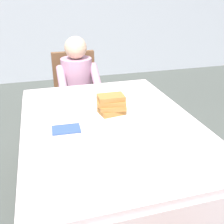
{
  "coord_description": "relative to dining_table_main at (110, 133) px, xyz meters",
  "views": [
    {
      "loc": [
        -0.4,
        -1.47,
        1.51
      ],
      "look_at": [
        0.02,
        0.03,
        0.79
      ],
      "focal_mm": 42.43,
      "sensor_mm": 36.0,
      "label": 1
    }
  ],
  "objects": [
    {
      "name": "ground_plane",
      "position": [
        0.0,
        0.0,
        -0.65
      ],
      "size": [
        14.0,
        14.0,
        0.0
      ],
      "primitive_type": "plane",
      "color": "#474C47"
    },
    {
      "name": "dining_table_main",
      "position": [
        0.0,
        0.0,
        0.0
      ],
      "size": [
        1.12,
        1.52,
        0.74
      ],
      "color": "silver",
      "rests_on": "ground"
    },
    {
      "name": "chair_diner",
      "position": [
        -0.05,
        1.17,
        -0.12
      ],
      "size": [
        0.44,
        0.45,
        0.93
      ],
      "rotation": [
        0.0,
        0.0,
        3.14
      ],
      "color": "brown",
      "rests_on": "ground"
    },
    {
      "name": "diner_person",
      "position": [
        -0.05,
        1.01,
        0.02
      ],
      "size": [
        0.4,
        0.43,
        1.12
      ],
      "rotation": [
        0.0,
        0.0,
        3.14
      ],
      "color": "#B2849E",
      "rests_on": "ground"
    },
    {
      "name": "plate_breakfast",
      "position": [
        0.04,
        0.08,
        0.1
      ],
      "size": [
        0.28,
        0.28,
        0.02
      ],
      "primitive_type": "cylinder",
      "color": "white",
      "rests_on": "dining_table_main"
    },
    {
      "name": "breakfast_stack",
      "position": [
        0.03,
        0.09,
        0.17
      ],
      "size": [
        0.21,
        0.18,
        0.12
      ],
      "color": "#A36B33",
      "rests_on": "plate_breakfast"
    },
    {
      "name": "cup_coffee",
      "position": [
        0.25,
        0.17,
        0.13
      ],
      "size": [
        0.11,
        0.08,
        0.08
      ],
      "color": "white",
      "rests_on": "dining_table_main"
    },
    {
      "name": "syrup_pitcher",
      "position": [
        -0.2,
        0.26,
        0.13
      ],
      "size": [
        0.08,
        0.08,
        0.07
      ],
      "color": "silver",
      "rests_on": "dining_table_main"
    },
    {
      "name": "fork_left_of_plate",
      "position": [
        -0.15,
        0.06,
        0.09
      ],
      "size": [
        0.02,
        0.18,
        0.0
      ],
      "primitive_type": "cube",
      "rotation": [
        0.0,
        0.0,
        1.53
      ],
      "color": "silver",
      "rests_on": "dining_table_main"
    },
    {
      "name": "knife_right_of_plate",
      "position": [
        0.23,
        0.06,
        0.09
      ],
      "size": [
        0.02,
        0.2,
        0.0
      ],
      "primitive_type": "cube",
      "rotation": [
        0.0,
        0.0,
        1.61
      ],
      "color": "silver",
      "rests_on": "dining_table_main"
    },
    {
      "name": "spoon_near_edge",
      "position": [
        0.03,
        -0.26,
        0.09
      ],
      "size": [
        0.15,
        0.04,
        0.0
      ],
      "primitive_type": "cube",
      "rotation": [
        0.0,
        0.0,
        -0.19
      ],
      "color": "silver",
      "rests_on": "dining_table_main"
    },
    {
      "name": "napkin_folded",
      "position": [
        -0.29,
        -0.04,
        0.09
      ],
      "size": [
        0.18,
        0.13,
        0.01
      ],
      "primitive_type": "cube",
      "rotation": [
        0.0,
        0.0,
        -0.05
      ],
      "color": "#334C7F",
      "rests_on": "dining_table_main"
    }
  ]
}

